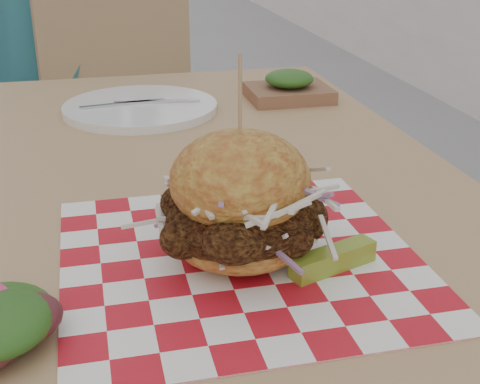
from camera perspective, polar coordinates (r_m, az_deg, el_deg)
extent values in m
cube|color=tan|center=(0.90, -6.43, -0.06)|extent=(0.80, 1.20, 0.04)
cylinder|color=#333338|center=(1.60, 3.78, -3.81)|extent=(0.05, 0.05, 0.71)
cube|color=tan|center=(1.79, -9.53, 2.13)|extent=(0.50, 0.50, 0.04)
cube|color=tan|center=(1.90, -11.76, 11.15)|extent=(0.42, 0.13, 0.50)
cylinder|color=#333338|center=(1.69, -13.17, -8.29)|extent=(0.03, 0.03, 0.43)
cylinder|color=#333338|center=(1.78, -1.81, -5.91)|extent=(0.03, 0.03, 0.43)
cylinder|color=#333338|center=(2.01, -15.48, -3.29)|extent=(0.03, 0.03, 0.43)
cylinder|color=#333338|center=(2.08, -5.76, -1.51)|extent=(0.03, 0.03, 0.43)
cube|color=red|center=(0.69, 0.00, -5.66)|extent=(0.36, 0.36, 0.00)
ellipsoid|color=gold|center=(0.68, 0.00, -3.82)|extent=(0.14, 0.14, 0.05)
ellipsoid|color=brown|center=(0.67, 0.00, -2.39)|extent=(0.15, 0.14, 0.08)
ellipsoid|color=gold|center=(0.65, 0.00, 1.02)|extent=(0.14, 0.14, 0.10)
cylinder|color=tan|center=(0.63, 0.00, 7.10)|extent=(0.00, 0.00, 0.11)
cube|color=#90A02E|center=(0.67, 7.94, -5.70)|extent=(0.10, 0.05, 0.02)
ellipsoid|color=#3F1419|center=(0.58, -19.03, -11.39)|extent=(0.08, 0.08, 0.03)
cylinder|color=white|center=(1.20, -8.51, 7.13)|extent=(0.27, 0.27, 0.01)
cube|color=silver|center=(1.19, -9.98, 7.42)|extent=(0.15, 0.03, 0.00)
cube|color=silver|center=(1.20, -7.09, 7.66)|extent=(0.15, 0.03, 0.00)
cube|color=brown|center=(1.26, 4.18, 8.41)|extent=(0.15, 0.12, 0.02)
ellipsoid|color=#244F16|center=(1.25, 4.22, 9.64)|extent=(0.09, 0.09, 0.03)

